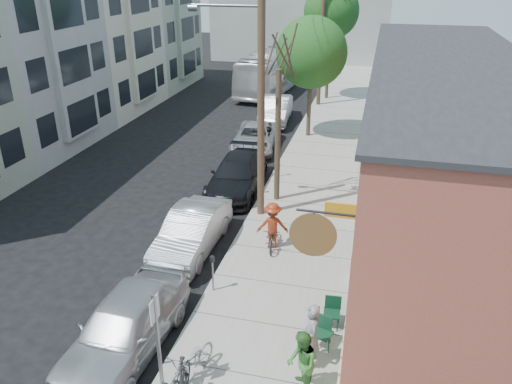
% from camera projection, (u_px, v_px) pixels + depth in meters
% --- Properties ---
extents(ground, '(120.00, 120.00, 0.00)m').
position_uv_depth(ground, '(159.00, 270.00, 16.99)').
color(ground, black).
extents(sidewalk, '(4.50, 58.00, 0.15)m').
position_uv_depth(sidewalk, '(323.00, 164.00, 25.71)').
color(sidewalk, '#A5A498').
rests_on(sidewalk, ground).
extents(cafe_building, '(6.60, 20.20, 6.61)m').
position_uv_depth(cafe_building, '(439.00, 152.00, 18.03)').
color(cafe_building, '#A64F3D').
rests_on(cafe_building, ground).
extents(apartment_row, '(6.30, 32.00, 9.00)m').
position_uv_depth(apartment_row, '(67.00, 54.00, 30.04)').
color(apartment_row, '#A3AE93').
rests_on(apartment_row, ground).
extents(sign_post, '(0.07, 0.45, 2.80)m').
position_uv_depth(sign_post, '(157.00, 335.00, 11.32)').
color(sign_post, slate).
rests_on(sign_post, sidewalk).
extents(parking_meter_near, '(0.14, 0.14, 1.24)m').
position_uv_depth(parking_meter_near, '(213.00, 268.00, 15.34)').
color(parking_meter_near, slate).
rests_on(parking_meter_near, sidewalk).
extents(parking_meter_far, '(0.14, 0.14, 1.24)m').
position_uv_depth(parking_meter_far, '(276.00, 161.00, 23.59)').
color(parking_meter_far, slate).
rests_on(parking_meter_far, sidewalk).
extents(utility_pole_near, '(3.57, 0.28, 10.00)m').
position_uv_depth(utility_pole_near, '(260.00, 86.00, 18.31)').
color(utility_pole_near, '#503A28').
rests_on(utility_pole_near, sidewalk).
extents(utility_pole_far, '(1.80, 0.28, 10.00)m').
position_uv_depth(utility_pole_far, '(322.00, 29.00, 33.98)').
color(utility_pole_far, '#503A28').
rests_on(utility_pole_far, sidewalk).
extents(tree_bare, '(0.24, 0.24, 5.60)m').
position_uv_depth(tree_bare, '(278.00, 137.00, 20.58)').
color(tree_bare, '#44392C').
rests_on(tree_bare, sidewalk).
extents(tree_leafy_mid, '(3.98, 3.98, 6.79)m').
position_uv_depth(tree_leafy_mid, '(312.00, 53.00, 27.71)').
color(tree_leafy_mid, '#44392C').
rests_on(tree_leafy_mid, sidewalk).
extents(tree_leafy_far, '(3.92, 3.92, 8.18)m').
position_uv_depth(tree_leafy_far, '(331.00, 11.00, 35.28)').
color(tree_leafy_far, '#44392C').
rests_on(tree_leafy_far, sidewalk).
extents(patio_chair_a, '(0.54, 0.54, 0.88)m').
position_uv_depth(patio_chair_a, '(332.00, 313.00, 13.96)').
color(patio_chair_a, '#103A25').
rests_on(patio_chair_a, sidewalk).
extents(patio_chair_b, '(0.64, 0.64, 0.88)m').
position_uv_depth(patio_chair_b, '(323.00, 333.00, 13.20)').
color(patio_chair_b, '#103A25').
rests_on(patio_chair_b, sidewalk).
extents(patron_grey, '(0.64, 0.77, 1.82)m').
position_uv_depth(patron_grey, '(311.00, 336.00, 12.42)').
color(patron_grey, gray).
rests_on(patron_grey, sidewalk).
extents(patron_green, '(0.87, 0.99, 1.73)m').
position_uv_depth(patron_green, '(302.00, 364.00, 11.63)').
color(patron_green, '#387B31').
rests_on(patron_green, sidewalk).
extents(cyclist, '(1.23, 0.87, 1.74)m').
position_uv_depth(cyclist, '(273.00, 225.00, 17.74)').
color(cyclist, maroon).
rests_on(cyclist, sidewalk).
extents(cyclist_bike, '(0.80, 1.72, 0.87)m').
position_uv_depth(cyclist_bike, '(272.00, 236.00, 17.92)').
color(cyclist_bike, black).
rests_on(cyclist_bike, sidewalk).
extents(parked_bike_b, '(1.12, 1.96, 0.98)m').
position_uv_depth(parked_bike_b, '(191.00, 364.00, 12.14)').
color(parked_bike_b, gray).
rests_on(parked_bike_b, sidewalk).
extents(car_0, '(2.17, 4.96, 1.66)m').
position_uv_depth(car_0, '(125.00, 325.00, 13.13)').
color(car_0, '#AEB1B6').
rests_on(car_0, ground).
extents(car_1, '(1.68, 4.68, 1.53)m').
position_uv_depth(car_1, '(192.00, 232.00, 17.83)').
color(car_1, '#B8BDC1').
rests_on(car_1, ground).
extents(car_2, '(2.38, 5.36, 1.53)m').
position_uv_depth(car_2, '(237.00, 175.00, 22.61)').
color(car_2, black).
rests_on(car_2, ground).
extents(car_3, '(2.70, 5.07, 1.36)m').
position_uv_depth(car_3, '(255.00, 137.00, 27.68)').
color(car_3, '#B1B6B9').
rests_on(car_3, ground).
extents(car_4, '(2.08, 5.04, 1.62)m').
position_uv_depth(car_4, '(276.00, 110.00, 32.37)').
color(car_4, '#B8B9C1').
rests_on(car_4, ground).
extents(bus, '(3.88, 11.99, 3.28)m').
position_uv_depth(bus, '(275.00, 69.00, 40.31)').
color(bus, white).
rests_on(bus, ground).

